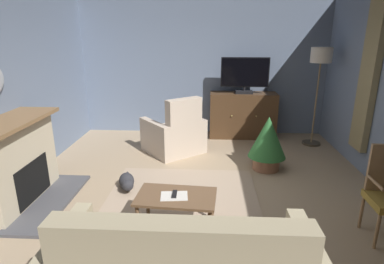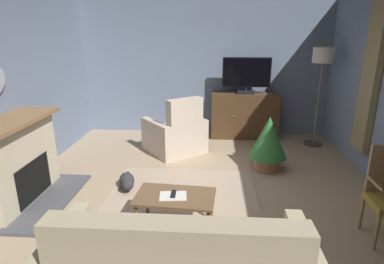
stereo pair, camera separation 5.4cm
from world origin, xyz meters
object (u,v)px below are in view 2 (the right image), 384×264
at_px(coffee_table, 175,200).
at_px(fireplace, 16,164).
at_px(tv_cabinet, 244,116).
at_px(tv_remote, 174,194).
at_px(television, 247,75).
at_px(armchair_near_window, 176,135).
at_px(folded_newspaper, 173,196).
at_px(cat, 127,181).
at_px(floor_lamp, 322,66).
at_px(potted_plant_leafy_by_curtain, 268,141).

bearing_deg(coffee_table, fireplace, 167.37).
xyz_separation_m(tv_cabinet, tv_remote, (-1.10, -3.47, -0.02)).
bearing_deg(television, armchair_near_window, -144.91).
bearing_deg(coffee_table, folded_newspaper, -138.40).
bearing_deg(cat, tv_cabinet, 53.36).
distance_m(coffee_table, floor_lamp, 4.09).
height_order(tv_cabinet, floor_lamp, floor_lamp).
relative_size(potted_plant_leafy_by_curtain, cat, 1.37).
relative_size(tv_remote, armchair_near_window, 0.13).
bearing_deg(tv_remote, fireplace, -103.82).
distance_m(tv_remote, armchair_near_window, 2.48).
xyz_separation_m(folded_newspaper, cat, (-0.80, 0.94, -0.31)).
bearing_deg(tv_remote, potted_plant_leafy_by_curtain, 141.29).
xyz_separation_m(armchair_near_window, cat, (-0.54, -1.54, -0.22)).
bearing_deg(fireplace, potted_plant_leafy_by_curtain, 20.24).
xyz_separation_m(coffee_table, cat, (-0.82, 0.93, -0.26)).
bearing_deg(armchair_near_window, cat, -109.21).
bearing_deg(cat, tv_remote, -48.96).
distance_m(armchair_near_window, floor_lamp, 3.06).
relative_size(television, tv_remote, 5.80).
height_order(tv_cabinet, tv_remote, tv_cabinet).
bearing_deg(armchair_near_window, floor_lamp, 12.01).
bearing_deg(floor_lamp, coffee_table, -128.79).
distance_m(armchair_near_window, cat, 1.65).
height_order(coffee_table, tv_remote, tv_remote).
bearing_deg(television, fireplace, -137.56).
distance_m(television, folded_newspaper, 3.73).
bearing_deg(tv_cabinet, potted_plant_leafy_by_curtain, -82.18).
distance_m(television, potted_plant_leafy_by_curtain, 1.89).
xyz_separation_m(television, tv_remote, (-1.10, -3.42, -0.92)).
bearing_deg(floor_lamp, fireplace, -150.76).
relative_size(fireplace, floor_lamp, 0.81).
xyz_separation_m(potted_plant_leafy_by_curtain, cat, (-2.13, -0.83, -0.38)).
bearing_deg(floor_lamp, cat, -146.98).
height_order(folded_newspaper, potted_plant_leafy_by_curtain, potted_plant_leafy_by_curtain).
bearing_deg(tv_remote, coffee_table, 64.82).
bearing_deg(potted_plant_leafy_by_curtain, fireplace, -159.76).
bearing_deg(fireplace, television, 42.44).
relative_size(folded_newspaper, armchair_near_window, 0.23).
bearing_deg(television, floor_lamp, -15.29).
bearing_deg(potted_plant_leafy_by_curtain, tv_cabinet, 97.82).
height_order(fireplace, coffee_table, fireplace).
xyz_separation_m(coffee_table, potted_plant_leafy_by_curtain, (1.32, 1.75, 0.13)).
relative_size(fireplace, cat, 2.35).
xyz_separation_m(television, armchair_near_window, (-1.36, -0.96, -1.02)).
relative_size(coffee_table, armchair_near_window, 0.71).
height_order(tv_cabinet, cat, tv_cabinet).
xyz_separation_m(tv_remote, folded_newspaper, (-0.00, -0.03, -0.01)).
xyz_separation_m(coffee_table, armchair_near_window, (-0.28, 2.47, -0.04)).
height_order(fireplace, folded_newspaper, fireplace).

